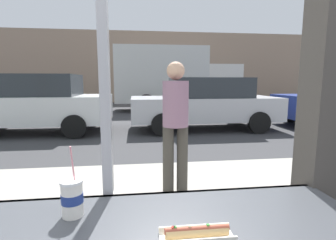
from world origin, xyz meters
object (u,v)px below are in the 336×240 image
at_px(parked_car_white, 33,103).
at_px(box_truck, 173,77).
at_px(parked_car_silver, 205,103).
at_px(pedestrian, 175,119).
at_px(hotdog_tray_far, 197,233).
at_px(soda_cup_right, 72,197).

xyz_separation_m(parked_car_white, box_truck, (4.94, 5.48, 0.83)).
bearing_deg(parked_car_white, box_truck, 47.96).
height_order(parked_car_white, parked_car_silver, parked_car_white).
bearing_deg(pedestrian, box_truck, 81.82).
distance_m(hotdog_tray_far, parked_car_white, 7.74).
bearing_deg(hotdog_tray_far, soda_cup_right, 155.27).
height_order(soda_cup_right, parked_car_white, parked_car_white).
height_order(soda_cup_right, box_truck, box_truck).
bearing_deg(box_truck, hotdog_tray_far, -97.93).
distance_m(soda_cup_right, hotdog_tray_far, 0.55).
bearing_deg(hotdog_tray_far, parked_car_white, 114.40).
xyz_separation_m(parked_car_white, parked_car_silver, (5.16, -0.00, -0.04)).
xyz_separation_m(hotdog_tray_far, box_truck, (1.74, 12.52, 0.75)).
xyz_separation_m(hotdog_tray_far, pedestrian, (0.27, 2.26, 0.10)).
height_order(soda_cup_right, hotdog_tray_far, soda_cup_right).
distance_m(parked_car_silver, box_truck, 5.55).
bearing_deg(parked_car_white, hotdog_tray_far, -65.60).
bearing_deg(pedestrian, parked_car_white, 125.87).
height_order(hotdog_tray_far, box_truck, box_truck).
xyz_separation_m(soda_cup_right, hotdog_tray_far, (0.50, -0.23, -0.06)).
relative_size(parked_car_silver, box_truck, 0.72).
xyz_separation_m(hotdog_tray_far, parked_car_white, (-3.20, 7.04, -0.08)).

